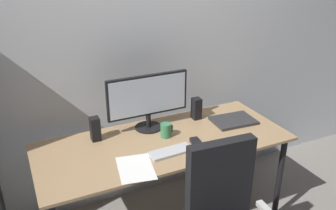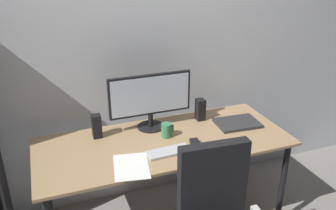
# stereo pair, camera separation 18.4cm
# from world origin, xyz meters

# --- Properties ---
(back_wall) EXTENTS (6.40, 0.10, 2.60)m
(back_wall) POSITION_xyz_m (0.00, 0.53, 1.30)
(back_wall) COLOR silver
(back_wall) RESTS_ON ground
(desk) EXTENTS (1.76, 0.73, 0.74)m
(desk) POSITION_xyz_m (0.00, 0.00, 0.66)
(desk) COLOR tan
(desk) RESTS_ON ground
(monitor) EXTENTS (0.61, 0.20, 0.42)m
(monitor) POSITION_xyz_m (-0.03, 0.22, 0.98)
(monitor) COLOR black
(monitor) RESTS_ON desk
(keyboard) EXTENTS (0.29, 0.12, 0.02)m
(keyboard) POSITION_xyz_m (-0.03, -0.17, 0.75)
(keyboard) COLOR #B7BABC
(keyboard) RESTS_ON desk
(mouse) EXTENTS (0.07, 0.10, 0.03)m
(mouse) POSITION_xyz_m (0.17, -0.14, 0.76)
(mouse) COLOR black
(mouse) RESTS_ON desk
(coffee_mug) EXTENTS (0.09, 0.07, 0.10)m
(coffee_mug) POSITION_xyz_m (0.03, 0.05, 0.79)
(coffee_mug) COLOR #387F51
(coffee_mug) RESTS_ON desk
(laptop) EXTENTS (0.34, 0.25, 0.02)m
(laptop) POSITION_xyz_m (0.61, 0.04, 0.75)
(laptop) COLOR #2D2D30
(laptop) RESTS_ON desk
(speaker_left) EXTENTS (0.06, 0.07, 0.17)m
(speaker_left) POSITION_xyz_m (-0.43, 0.21, 0.82)
(speaker_left) COLOR black
(speaker_left) RESTS_ON desk
(speaker_right) EXTENTS (0.06, 0.07, 0.17)m
(speaker_right) POSITION_xyz_m (0.37, 0.21, 0.82)
(speaker_right) COLOR black
(speaker_right) RESTS_ON desk
(paper_sheet) EXTENTS (0.26, 0.33, 0.00)m
(paper_sheet) POSITION_xyz_m (-0.30, -0.23, 0.74)
(paper_sheet) COLOR white
(paper_sheet) RESTS_ON desk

